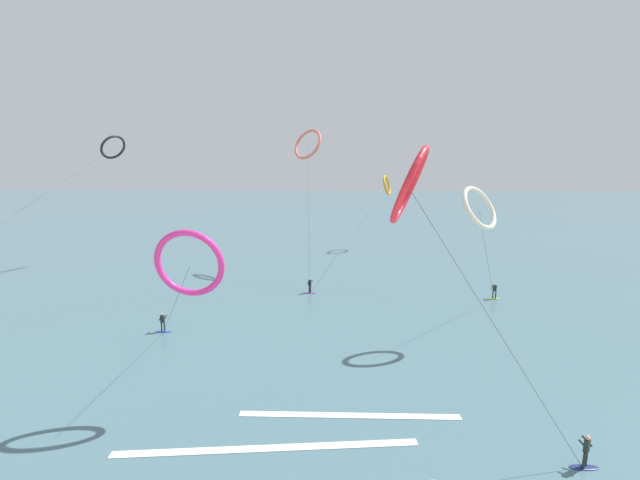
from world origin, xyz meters
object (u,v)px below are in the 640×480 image
kite_crimson (410,186)px  surfer_navy (586,454)px  surfer_violet (310,287)px  kite_charcoal (113,148)px  surfer_lime (494,292)px  surfer_cobalt (163,324)px  kite_coral (308,144)px  kite_magenta (189,264)px  kite_amber (387,185)px  kite_ivory (479,208)px

kite_crimson → surfer_navy: bearing=102.1°
surfer_violet → kite_charcoal: bearing=94.6°
surfer_navy → kite_charcoal: 60.57m
surfer_lime → kite_charcoal: bearing=14.3°
surfer_cobalt → kite_coral: bearing=-102.1°
surfer_navy → kite_coral: size_ratio=0.09×
kite_magenta → kite_crimson: (11.20, -3.71, 4.48)m
kite_amber → kite_crimson: 50.95m
surfer_lime → kite_charcoal: 52.64m
surfer_lime → kite_magenta: bearing=71.4°
surfer_navy → kite_magenta: 21.76m
surfer_navy → kite_magenta: (-19.79, 4.32, 7.96)m
kite_coral → kite_ivory: kite_coral is taller
kite_crimson → kite_coral: bearing=-153.8°
kite_ivory → kite_magenta: bearing=165.3°
surfer_cobalt → kite_charcoal: bearing=-43.1°
surfer_lime → surfer_violet: size_ratio=1.00×
surfer_lime → kite_charcoal: (-47.83, 15.56, 15.55)m
surfer_cobalt → kite_coral: size_ratio=0.09×
surfer_navy → surfer_cobalt: bearing=-71.4°
kite_crimson → kite_ivory: size_ratio=1.20×
surfer_violet → kite_coral: 19.70m
surfer_violet → kite_amber: kite_amber is taller
surfer_navy → surfer_lime: same height
surfer_lime → kite_crimson: kite_crimson is taller
kite_charcoal → surfer_lime: bearing=100.8°
surfer_violet → kite_charcoal: (-28.20, 14.15, 15.55)m
kite_coral → surfer_cobalt: bearing=-76.4°
kite_magenta → kite_coral: bearing=-95.0°
surfer_violet → kite_coral: kite_coral is taller
surfer_lime → kite_magenta: (-25.09, -20.35, 7.96)m
kite_magenta → kite_crimson: bearing=164.6°
surfer_violet → surfer_cobalt: size_ratio=1.00×
kite_magenta → kite_coral: kite_coral is taller
surfer_cobalt → kite_amber: kite_amber is taller
kite_crimson → kite_coral: 37.87m
surfer_cobalt → kite_ivory: (25.68, -0.68, 10.00)m
kite_amber → kite_magenta: (-16.93, -46.85, -1.84)m
kite_ivory → kite_coral: bearing=79.6°
kite_amber → surfer_navy: bearing=-157.5°
surfer_lime → surfer_cobalt: same height
surfer_cobalt → kite_crimson: 26.02m
surfer_navy → kite_magenta: size_ratio=0.15×
kite_charcoal → kite_magenta: bearing=61.2°
surfer_lime → kite_ivory: kite_ivory is taller
kite_crimson → kite_amber: bearing=-170.2°
surfer_cobalt → surfer_violet: bearing=-123.4°
kite_amber → kite_coral: (-12.29, -13.41, 6.04)m
surfer_navy → kite_ivory: size_ratio=0.14×
kite_magenta → kite_coral: size_ratio=0.61×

